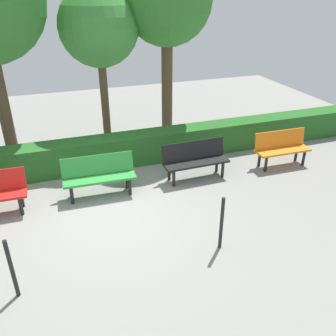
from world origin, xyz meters
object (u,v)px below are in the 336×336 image
(bench_orange, at_px, (282,147))
(tree_mid, at_px, (99,27))
(tree_near, at_px, (167,1))
(bench_black, at_px, (195,159))
(bench_green, at_px, (99,174))

(bench_orange, height_order, tree_mid, tree_mid)
(tree_near, relative_size, tree_mid, 1.18)
(bench_black, distance_m, tree_near, 4.12)
(bench_black, height_order, tree_mid, tree_mid)
(bench_black, distance_m, tree_mid, 4.06)
(bench_black, height_order, tree_near, tree_near)
(tree_mid, bearing_deg, tree_near, 176.77)
(bench_orange, distance_m, tree_near, 4.65)
(bench_green, xyz_separation_m, tree_mid, (-0.68, -2.73, 2.61))
(bench_orange, xyz_separation_m, bench_black, (2.27, -0.08, 0.00))
(tree_near, bearing_deg, bench_black, 85.27)
(bench_orange, bearing_deg, tree_near, -51.31)
(tree_near, bearing_deg, bench_orange, 127.36)
(tree_near, distance_m, tree_mid, 1.84)
(bench_green, height_order, tree_mid, tree_mid)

